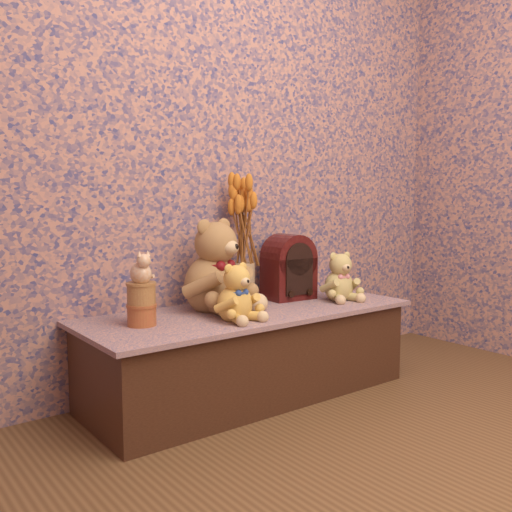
{
  "coord_description": "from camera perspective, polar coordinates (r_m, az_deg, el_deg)",
  "views": [
    {
      "loc": [
        -1.44,
        -0.72,
        0.88
      ],
      "look_at": [
        0.0,
        1.17,
        0.62
      ],
      "focal_mm": 39.56,
      "sensor_mm": 36.0,
      "label": 1
    }
  ],
  "objects": [
    {
      "name": "biscuit_tin_upper",
      "position": [
        2.19,
        -11.52,
        -3.79
      ],
      "size": [
        0.13,
        0.13,
        0.08
      ],
      "primitive_type": "cylinder",
      "rotation": [
        0.0,
        0.0,
        -0.27
      ],
      "color": "tan",
      "rests_on": "biscuit_tin_lower"
    },
    {
      "name": "biscuit_tin_lower",
      "position": [
        2.21,
        -11.48,
        -5.88
      ],
      "size": [
        0.14,
        0.14,
        0.08
      ],
      "primitive_type": "cylinder",
      "rotation": [
        0.0,
        0.0,
        -0.31
      ],
      "color": "#AF7633",
      "rests_on": "display_shelf"
    },
    {
      "name": "ceramic_vase",
      "position": [
        2.63,
        -1.3,
        -2.7
      ],
      "size": [
        0.14,
        0.14,
        0.18
      ],
      "primitive_type": "cylinder",
      "rotation": [
        0.0,
        0.0,
        0.29
      ],
      "color": "tan",
      "rests_on": "display_shelf"
    },
    {
      "name": "cathedral_radio",
      "position": [
        2.71,
        3.32,
        -1.06
      ],
      "size": [
        0.24,
        0.18,
        0.31
      ],
      "primitive_type": null,
      "rotation": [
        0.0,
        0.0,
        -0.07
      ],
      "color": "#390A0B",
      "rests_on": "display_shelf"
    },
    {
      "name": "teddy_small",
      "position": [
        2.71,
        8.4,
        -1.82
      ],
      "size": [
        0.24,
        0.27,
        0.25
      ],
      "primitive_type": null,
      "rotation": [
        0.0,
        0.0,
        -0.22
      ],
      "color": "tan",
      "rests_on": "display_shelf"
    },
    {
      "name": "display_shelf",
      "position": [
        2.51,
        -0.7,
        -9.74
      ],
      "size": [
        1.48,
        0.58,
        0.38
      ],
      "primitive_type": "cube",
      "color": "navy",
      "rests_on": "ground"
    },
    {
      "name": "teddy_medium",
      "position": [
        2.24,
        -2.16,
        -3.4
      ],
      "size": [
        0.23,
        0.26,
        0.25
      ],
      "primitive_type": null,
      "rotation": [
        0.0,
        0.0,
        0.14
      ],
      "color": "#BB8234",
      "rests_on": "display_shelf"
    },
    {
      "name": "teddy_large",
      "position": [
        2.44,
        -4.41,
        -0.53
      ],
      "size": [
        0.44,
        0.49,
        0.43
      ],
      "primitive_type": null,
      "rotation": [
        0.0,
        0.0,
        0.31
      ],
      "color": "brown",
      "rests_on": "display_shelf"
    },
    {
      "name": "dried_stalks",
      "position": [
        2.6,
        -1.32,
        4.27
      ],
      "size": [
        0.26,
        0.26,
        0.45
      ],
      "primitive_type": null,
      "rotation": [
        0.0,
        0.0,
        -0.08
      ],
      "color": "orange",
      "rests_on": "ceramic_vase"
    },
    {
      "name": "cat_figurine",
      "position": [
        2.18,
        -11.58,
        -1.03
      ],
      "size": [
        0.1,
        0.11,
        0.13
      ],
      "primitive_type": null,
      "rotation": [
        0.0,
        0.0,
        -0.07
      ],
      "color": "silver",
      "rests_on": "biscuit_tin_upper"
    }
  ]
}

